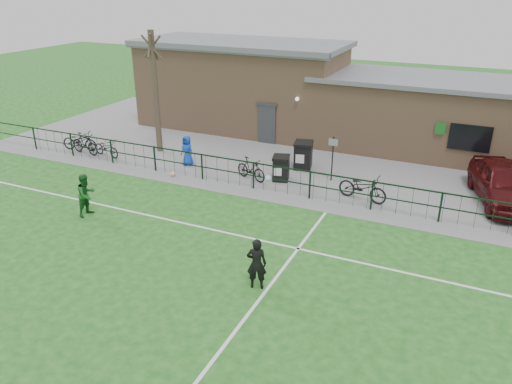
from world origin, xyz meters
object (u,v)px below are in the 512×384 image
at_px(bicycle_e, 363,187).
at_px(ball_ground, 173,174).
at_px(bicycle_d, 251,169).
at_px(outfield_player, 86,195).
at_px(bicycle_b, 85,144).
at_px(bare_tree, 156,93).
at_px(wheelie_bin_right, 281,169).
at_px(bicycle_a, 80,141).
at_px(wheelie_bin_left, 303,156).
at_px(spectator_child, 187,151).
at_px(bicycle_c, 106,148).
at_px(sign_post, 332,159).
at_px(car_maroon, 504,183).

xyz_separation_m(bicycle_e, ball_ground, (-8.36, -1.01, -0.44)).
relative_size(bicycle_d, outfield_player, 1.02).
bearing_deg(outfield_player, bicycle_b, 47.25).
relative_size(bare_tree, bicycle_b, 3.34).
bearing_deg(wheelie_bin_right, bare_tree, 156.06).
bearing_deg(bicycle_a, bicycle_d, -101.14).
xyz_separation_m(wheelie_bin_left, spectator_child, (-5.11, -1.92, 0.13)).
relative_size(bare_tree, bicycle_d, 3.61).
xyz_separation_m(wheelie_bin_right, bicycle_c, (-9.08, -0.73, -0.07)).
bearing_deg(bicycle_a, wheelie_bin_right, -98.35).
relative_size(wheelie_bin_right, bicycle_d, 0.61).
bearing_deg(bare_tree, wheelie_bin_left, 5.22).
bearing_deg(wheelie_bin_right, bicycle_b, 169.73).
relative_size(bicycle_b, bicycle_c, 1.07).
relative_size(bicycle_a, spectator_child, 1.30).
bearing_deg(wheelie_bin_left, bicycle_a, 178.60).
relative_size(sign_post, outfield_player, 1.23).
bearing_deg(bicycle_b, wheelie_bin_left, -68.04).
bearing_deg(outfield_player, bare_tree, 18.62).
xyz_separation_m(wheelie_bin_left, car_maroon, (8.47, -0.34, 0.22)).
bearing_deg(sign_post, bicycle_b, -171.94).
relative_size(sign_post, ball_ground, 8.18).
xyz_separation_m(wheelie_bin_right, outfield_player, (-5.32, -6.25, 0.28)).
xyz_separation_m(bicycle_e, spectator_child, (-8.51, 0.52, 0.19)).
distance_m(spectator_child, ball_ground, 1.66).
bearing_deg(car_maroon, ball_ground, 177.44).
xyz_separation_m(wheelie_bin_right, bicycle_a, (-10.98, -0.54, -0.01)).
bearing_deg(wheelie_bin_right, ball_ground, -175.40).
bearing_deg(bicycle_e, ball_ground, 108.27).
xyz_separation_m(bicycle_b, outfield_player, (5.00, -5.37, 0.25)).
bearing_deg(bicycle_e, bicycle_b, 102.38).
bearing_deg(sign_post, outfield_player, -135.94).
bearing_deg(bicycle_d, bicycle_c, 110.71).
bearing_deg(bare_tree, outfield_player, -75.69).
distance_m(bicycle_a, bicycle_d, 9.77).
bearing_deg(outfield_player, bicycle_c, 38.59).
bearing_deg(wheelie_bin_left, bicycle_e, -48.79).
relative_size(bicycle_a, ball_ground, 7.71).
bearing_deg(bicycle_d, bicycle_b, 111.51).
relative_size(bare_tree, wheelie_bin_right, 5.90).
xyz_separation_m(bicycle_e, outfield_player, (-9.08, -5.61, 0.25)).
xyz_separation_m(wheelie_bin_right, spectator_child, (-4.74, -0.12, 0.22)).
relative_size(bare_tree, sign_post, 3.00).
bearing_deg(sign_post, bicycle_e, -41.00).
xyz_separation_m(car_maroon, bicycle_e, (-5.08, -2.10, -0.27)).
relative_size(bicycle_b, ball_ground, 7.36).
distance_m(wheelie_bin_right, car_maroon, 8.97).
bearing_deg(bicycle_b, spectator_child, -74.36).
distance_m(bicycle_d, ball_ground, 3.58).
xyz_separation_m(bare_tree, sign_post, (9.23, -0.25, -1.98)).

